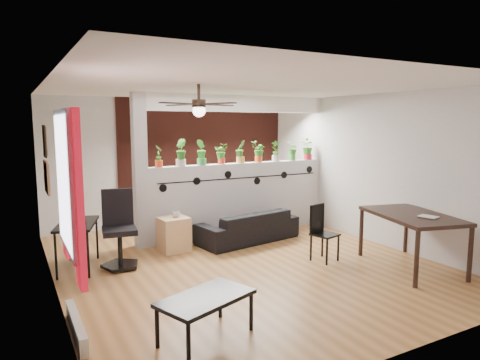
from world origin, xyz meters
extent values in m
cube|color=brown|center=(0.00, 0.00, -0.05)|extent=(6.30, 7.10, 0.10)
cube|color=#B7B7BA|center=(0.00, 3.02, 1.30)|extent=(6.30, 0.04, 2.90)
cube|color=#B7B7BA|center=(0.00, -3.02, 1.30)|extent=(6.30, 0.04, 2.90)
cube|color=#B7B7BA|center=(-2.62, 0.00, 1.30)|extent=(0.04, 7.10, 2.90)
cube|color=#B7B7BA|center=(2.62, 0.00, 1.30)|extent=(0.04, 7.10, 2.90)
cube|color=white|center=(0.00, 0.00, 2.65)|extent=(6.30, 7.10, 0.10)
cube|color=#BCBCC1|center=(0.80, 1.50, 0.68)|extent=(3.60, 0.18, 1.35)
cube|color=white|center=(0.80, 1.50, 2.45)|extent=(3.60, 0.18, 0.30)
cube|color=#BCBCC1|center=(-1.11, 1.50, 1.30)|extent=(0.22, 0.20, 2.60)
cube|color=#95372B|center=(0.80, 2.97, 1.30)|extent=(3.90, 0.05, 2.60)
cube|color=black|center=(0.80, 1.40, 1.08)|extent=(3.31, 0.01, 0.02)
cylinder|color=black|center=(-0.75, 1.40, 1.00)|extent=(0.14, 0.01, 0.14)
cylinder|color=black|center=(-0.13, 1.40, 1.08)|extent=(0.14, 0.01, 0.14)
cylinder|color=black|center=(0.49, 1.40, 1.16)|extent=(0.14, 0.01, 0.14)
cylinder|color=black|center=(1.11, 1.40, 1.00)|extent=(0.14, 0.01, 0.14)
cylinder|color=black|center=(1.73, 1.40, 1.08)|extent=(0.14, 0.01, 0.14)
cylinder|color=black|center=(2.35, 1.40, 1.16)|extent=(0.14, 0.01, 0.14)
cube|color=white|center=(-2.58, -1.20, 1.55)|extent=(0.02, 0.95, 1.25)
cube|color=white|center=(-2.57, -1.20, 1.55)|extent=(0.04, 1.05, 1.35)
cube|color=red|center=(-2.53, -1.70, 1.45)|extent=(0.06, 0.30, 1.55)
cube|color=red|center=(-2.53, -0.70, 1.45)|extent=(0.06, 0.30, 1.55)
cube|color=beige|center=(-2.54, -1.20, 0.09)|extent=(0.08, 1.00, 0.18)
cube|color=#886042|center=(-2.58, 0.95, 1.35)|extent=(0.03, 0.60, 0.45)
cube|color=#8C7259|center=(-2.58, 0.90, 1.85)|extent=(0.03, 0.30, 0.40)
cube|color=black|center=(-2.58, 0.90, 1.85)|extent=(0.02, 0.34, 0.44)
cylinder|color=black|center=(-0.80, -0.30, 2.50)|extent=(0.04, 0.04, 0.20)
cylinder|color=black|center=(-0.80, -0.30, 2.35)|extent=(0.18, 0.18, 0.10)
sphere|color=white|center=(-0.80, -0.30, 2.26)|extent=(0.17, 0.17, 0.17)
cube|color=black|center=(-0.48, -0.18, 2.34)|extent=(0.55, 0.29, 0.01)
cube|color=black|center=(-0.92, 0.02, 2.34)|extent=(0.29, 0.55, 0.01)
cube|color=black|center=(-1.12, -0.42, 2.34)|extent=(0.55, 0.29, 0.01)
cube|color=black|center=(-0.68, -0.62, 2.34)|extent=(0.29, 0.55, 0.01)
cylinder|color=#CF4218|center=(-0.78, 1.50, 1.41)|extent=(0.13, 0.13, 0.12)
imported|color=#1E5F1B|center=(-0.78, 1.50, 1.59)|extent=(0.15, 0.19, 0.28)
cylinder|color=silver|center=(-0.39, 1.50, 1.41)|extent=(0.18, 0.18, 0.12)
imported|color=#1E5F1B|center=(-0.39, 1.50, 1.64)|extent=(0.20, 0.25, 0.38)
cylinder|color=#348F42|center=(0.01, 1.50, 1.41)|extent=(0.17, 0.17, 0.12)
imported|color=#1E5F1B|center=(0.01, 1.50, 1.63)|extent=(0.23, 0.27, 0.36)
cylinder|color=red|center=(0.41, 1.50, 1.41)|extent=(0.13, 0.13, 0.12)
imported|color=#1E5F1B|center=(0.41, 1.50, 1.59)|extent=(0.23, 0.21, 0.28)
cylinder|color=gold|center=(0.80, 1.50, 1.41)|extent=(0.15, 0.15, 0.12)
imported|color=#1E5F1B|center=(0.80, 1.50, 1.62)|extent=(0.24, 0.20, 0.33)
cylinder|color=#DF4A1A|center=(1.20, 1.50, 1.41)|extent=(0.14, 0.14, 0.12)
imported|color=#1E5F1B|center=(1.20, 1.50, 1.60)|extent=(0.22, 0.19, 0.30)
cylinder|color=silver|center=(1.59, 1.50, 1.41)|extent=(0.14, 0.14, 0.12)
imported|color=#1E5F1B|center=(1.59, 1.50, 1.61)|extent=(0.26, 0.25, 0.31)
cylinder|color=#35832F|center=(1.99, 1.50, 1.41)|extent=(0.13, 0.13, 0.12)
imported|color=#1E5F1B|center=(1.99, 1.50, 1.59)|extent=(0.23, 0.20, 0.28)
cylinder|color=red|center=(2.38, 1.50, 1.41)|extent=(0.16, 0.16, 0.12)
imported|color=#1E5F1B|center=(2.38, 1.50, 1.62)|extent=(0.19, 0.24, 0.35)
imported|color=black|center=(0.66, 0.97, 0.26)|extent=(1.86, 0.96, 0.52)
cube|color=tan|center=(-0.72, 1.01, 0.28)|extent=(0.50, 0.45, 0.56)
imported|color=gray|center=(-0.67, 1.01, 0.61)|extent=(0.16, 0.16, 0.10)
cube|color=black|center=(-2.22, 0.86, 0.66)|extent=(0.76, 1.05, 0.04)
cylinder|color=black|center=(-2.55, 0.51, 0.32)|extent=(0.03, 0.03, 0.64)
cylinder|color=black|center=(-2.16, 0.39, 0.32)|extent=(0.03, 0.03, 0.64)
cylinder|color=black|center=(-2.29, 1.33, 0.32)|extent=(0.03, 0.03, 0.64)
cylinder|color=black|center=(-1.90, 1.20, 0.32)|extent=(0.03, 0.03, 0.64)
imported|color=black|center=(-2.22, 1.01, 0.78)|extent=(0.34, 0.17, 0.20)
cylinder|color=black|center=(-1.69, 0.58, 0.04)|extent=(0.58, 0.58, 0.04)
cylinder|color=black|center=(-1.69, 0.58, 0.29)|extent=(0.07, 0.07, 0.49)
cube|color=black|center=(-1.69, 0.58, 0.56)|extent=(0.53, 0.53, 0.08)
cube|color=black|center=(-1.66, 0.79, 0.87)|extent=(0.45, 0.13, 0.54)
cube|color=black|center=(2.03, -1.41, 0.77)|extent=(1.23, 1.64, 0.05)
cylinder|color=black|center=(1.46, -1.98, 0.37)|extent=(0.06, 0.06, 0.75)
cylinder|color=black|center=(2.24, -2.18, 0.37)|extent=(0.06, 0.06, 0.75)
cylinder|color=black|center=(1.82, -0.64, 0.37)|extent=(0.06, 0.06, 0.75)
cylinder|color=black|center=(2.60, -0.85, 0.37)|extent=(0.06, 0.06, 0.75)
imported|color=gray|center=(1.93, -1.71, 0.81)|extent=(0.23, 0.27, 0.02)
cube|color=black|center=(1.13, -0.57, 0.41)|extent=(0.43, 0.43, 0.03)
cube|color=black|center=(1.10, -0.42, 0.64)|extent=(0.33, 0.11, 0.44)
cube|color=black|center=(1.03, -0.75, 0.21)|extent=(0.03, 0.03, 0.41)
cube|color=black|center=(1.31, -0.68, 0.21)|extent=(0.03, 0.03, 0.41)
cube|color=black|center=(0.96, -0.47, 0.42)|extent=(0.03, 0.03, 0.84)
cube|color=black|center=(1.24, -0.39, 0.42)|extent=(0.03, 0.03, 0.84)
cube|color=black|center=(-1.43, -1.89, 0.41)|extent=(1.05, 0.80, 0.04)
cylinder|color=black|center=(-1.76, -2.24, 0.20)|extent=(0.04, 0.04, 0.39)
cylinder|color=black|center=(-0.96, -1.95, 0.20)|extent=(0.04, 0.04, 0.39)
cylinder|color=black|center=(-1.91, -1.83, 0.20)|extent=(0.04, 0.04, 0.39)
cylinder|color=black|center=(-1.11, -1.54, 0.20)|extent=(0.04, 0.04, 0.39)
camera|label=1|loc=(-3.03, -5.52, 2.10)|focal=32.00mm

